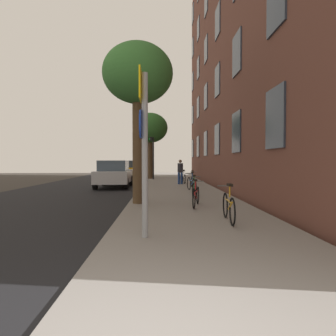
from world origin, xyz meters
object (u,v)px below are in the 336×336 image
(tree_far, at_px, (150,129))
(bicycle_1, at_px, (196,196))
(tree_near, at_px, (138,77))
(bicycle_3, at_px, (191,183))
(car_1, at_px, (132,169))
(sign_post, at_px, (144,140))
(bicycle_0, at_px, (229,207))
(pedestrian_0, at_px, (180,170))
(bicycle_5, at_px, (184,178))
(bicycle_2, at_px, (194,188))
(car_0, at_px, (114,174))
(traffic_light, at_px, (152,146))
(bicycle_4, at_px, (193,180))

(tree_far, bearing_deg, bicycle_1, -82.19)
(tree_near, relative_size, bicycle_3, 3.48)
(tree_far, xyz_separation_m, car_1, (-1.69, 2.08, -3.44))
(sign_post, height_order, bicycle_1, sign_post)
(tree_near, height_order, bicycle_0, tree_near)
(pedestrian_0, distance_m, car_1, 8.64)
(bicycle_5, bearing_deg, bicycle_2, -91.12)
(car_0, bearing_deg, car_1, 88.29)
(traffic_light, distance_m, tree_near, 13.01)
(bicycle_4, distance_m, car_1, 10.44)
(bicycle_4, bearing_deg, pedestrian_0, 109.68)
(traffic_light, height_order, bicycle_5, traffic_light)
(traffic_light, height_order, bicycle_2, traffic_light)
(sign_post, xyz_separation_m, car_1, (-2.18, 20.44, -1.19))
(tree_near, bearing_deg, car_1, 96.20)
(bicycle_3, relative_size, bicycle_4, 0.94)
(sign_post, bearing_deg, tree_near, 95.71)
(tree_near, height_order, pedestrian_0, tree_near)
(bicycle_4, height_order, bicycle_5, bicycle_4)
(pedestrian_0, bearing_deg, bicycle_4, -70.32)
(sign_post, bearing_deg, bicycle_0, 34.54)
(car_1, bearing_deg, bicycle_4, -65.03)
(traffic_light, bearing_deg, bicycle_1, -82.40)
(traffic_light, height_order, car_1, traffic_light)
(car_0, bearing_deg, tree_near, -74.64)
(bicycle_0, xyz_separation_m, car_1, (-4.19, 19.05, 0.35))
(sign_post, xyz_separation_m, car_0, (-2.44, 11.75, -1.19))
(car_1, bearing_deg, pedestrian_0, -63.93)
(traffic_light, bearing_deg, tree_far, 100.74)
(traffic_light, xyz_separation_m, pedestrian_0, (1.93, -4.73, -1.79))
(tree_near, height_order, car_1, tree_near)
(sign_post, xyz_separation_m, bicycle_5, (1.88, 13.38, -1.56))
(pedestrian_0, distance_m, car_0, 4.16)
(sign_post, distance_m, bicycle_5, 13.60)
(bicycle_0, distance_m, bicycle_5, 12.00)
(tree_far, relative_size, bicycle_5, 3.48)
(tree_near, bearing_deg, tree_far, 90.18)
(tree_near, relative_size, bicycle_0, 3.42)
(bicycle_4, bearing_deg, car_1, 114.97)
(tree_far, bearing_deg, car_0, -106.43)
(sign_post, height_order, traffic_light, traffic_light)
(bicycle_4, relative_size, car_1, 0.40)
(tree_near, xyz_separation_m, car_0, (-1.99, 7.24, -3.71))
(bicycle_5, relative_size, pedestrian_0, 1.00)
(bicycle_4, xyz_separation_m, car_0, (-4.66, 0.77, 0.36))
(bicycle_0, xyz_separation_m, bicycle_5, (-0.13, 12.00, -0.02))
(bicycle_5, xyz_separation_m, car_1, (-4.06, 7.05, 0.37))
(sign_post, xyz_separation_m, bicycle_4, (2.22, 10.98, -1.55))
(tree_near, height_order, bicycle_1, tree_near)
(bicycle_0, height_order, bicycle_3, bicycle_0)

